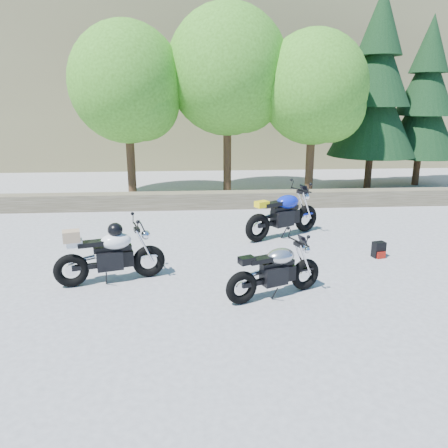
{
  "coord_description": "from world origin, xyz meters",
  "views": [
    {
      "loc": [
        -0.44,
        -7.74,
        3.24
      ],
      "look_at": [
        0.2,
        1.0,
        0.75
      ],
      "focal_mm": 35.0,
      "sensor_mm": 36.0,
      "label": 1
    }
  ],
  "objects": [
    {
      "name": "conifer_far",
      "position": [
        8.4,
        8.8,
        3.27
      ],
      "size": [
        2.82,
        2.82,
        6.27
      ],
      "color": "#382314",
      "rests_on": "ground"
    },
    {
      "name": "tree_decid_mid",
      "position": [
        0.91,
        7.54,
        4.04
      ],
      "size": [
        4.08,
        4.08,
        6.24
      ],
      "color": "#382314",
      "rests_on": "ground"
    },
    {
      "name": "blue_bike",
      "position": [
        1.76,
        2.43,
        0.55
      ],
      "size": [
        2.03,
        1.23,
        1.12
      ],
      "rotation": [
        0.0,
        0.0,
        0.51
      ],
      "color": "black",
      "rests_on": "ground"
    },
    {
      "name": "white_bike",
      "position": [
        -1.97,
        -0.11,
        0.55
      ],
      "size": [
        1.98,
        0.79,
        1.12
      ],
      "rotation": [
        0.0,
        0.0,
        0.27
      ],
      "color": "black",
      "rests_on": "ground"
    },
    {
      "name": "ground",
      "position": [
        0.0,
        0.0,
        0.0
      ],
      "size": [
        90.0,
        90.0,
        0.0
      ],
      "primitive_type": "plane",
      "color": "gray",
      "rests_on": "ground"
    },
    {
      "name": "silver_bike",
      "position": [
        0.93,
        -0.95,
        0.45
      ],
      "size": [
        1.76,
        0.87,
        0.93
      ],
      "rotation": [
        0.0,
        0.0,
        0.39
      ],
      "color": "black",
      "rests_on": "ground"
    },
    {
      "name": "hillside",
      "position": [
        3.0,
        28.0,
        7.5
      ],
      "size": [
        80.0,
        30.0,
        15.0
      ],
      "primitive_type": "cube",
      "color": "olive",
      "rests_on": "ground"
    },
    {
      "name": "stone_wall",
      "position": [
        0.0,
        5.5,
        0.25
      ],
      "size": [
        22.0,
        0.55,
        0.5
      ],
      "primitive_type": "cube",
      "color": "#4F4834",
      "rests_on": "ground"
    },
    {
      "name": "backpack",
      "position": [
        3.5,
        0.79,
        0.16
      ],
      "size": [
        0.28,
        0.26,
        0.34
      ],
      "rotation": [
        0.0,
        0.0,
        0.22
      ],
      "color": "black",
      "rests_on": "ground"
    },
    {
      "name": "tree_decid_right",
      "position": [
        3.71,
        6.94,
        3.5
      ],
      "size": [
        3.54,
        3.54,
        5.41
      ],
      "color": "#382314",
      "rests_on": "ground"
    },
    {
      "name": "conifer_near",
      "position": [
        6.2,
        8.2,
        3.68
      ],
      "size": [
        3.17,
        3.17,
        7.06
      ],
      "color": "#382314",
      "rests_on": "ground"
    },
    {
      "name": "tree_decid_left",
      "position": [
        -2.39,
        7.14,
        3.63
      ],
      "size": [
        3.67,
        3.67,
        5.62
      ],
      "color": "#382314",
      "rests_on": "ground"
    }
  ]
}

